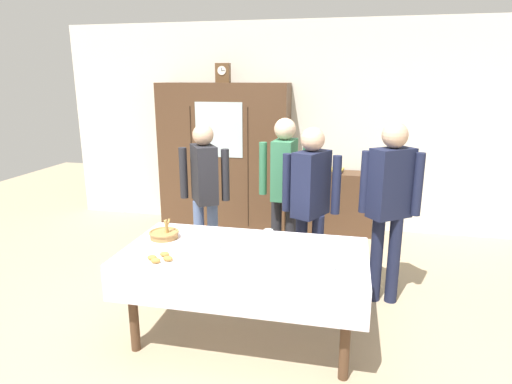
% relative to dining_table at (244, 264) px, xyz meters
% --- Properties ---
extents(ground_plane, '(12.00, 12.00, 0.00)m').
position_rel_dining_table_xyz_m(ground_plane, '(0.00, 0.24, -0.64)').
color(ground_plane, tan).
rests_on(ground_plane, ground).
extents(back_wall, '(6.40, 0.10, 2.70)m').
position_rel_dining_table_xyz_m(back_wall, '(0.00, 2.89, 0.71)').
color(back_wall, silver).
rests_on(back_wall, ground).
extents(dining_table, '(1.81, 0.95, 0.73)m').
position_rel_dining_table_xyz_m(dining_table, '(0.00, 0.00, 0.00)').
color(dining_table, '#4C3321').
rests_on(dining_table, ground).
extents(wall_cabinet, '(1.71, 0.46, 1.93)m').
position_rel_dining_table_xyz_m(wall_cabinet, '(-0.90, 2.59, 0.33)').
color(wall_cabinet, '#4C3321').
rests_on(wall_cabinet, ground).
extents(mantel_clock, '(0.18, 0.11, 0.24)m').
position_rel_dining_table_xyz_m(mantel_clock, '(-0.90, 2.59, 1.41)').
color(mantel_clock, brown).
rests_on(mantel_clock, wall_cabinet).
extents(bookshelf_low, '(0.95, 0.35, 0.81)m').
position_rel_dining_table_xyz_m(bookshelf_low, '(0.58, 2.64, -0.23)').
color(bookshelf_low, '#4C3321').
rests_on(bookshelf_low, ground).
extents(book_stack, '(0.19, 0.23, 0.05)m').
position_rel_dining_table_xyz_m(book_stack, '(0.58, 2.64, 0.20)').
color(book_stack, '#664C7A').
rests_on(book_stack, bookshelf_low).
extents(tea_cup_near_left, '(0.13, 0.13, 0.06)m').
position_rel_dining_table_xyz_m(tea_cup_near_left, '(-0.42, 0.05, 0.12)').
color(tea_cup_near_left, silver).
rests_on(tea_cup_near_left, dining_table).
extents(tea_cup_near_right, '(0.13, 0.13, 0.06)m').
position_rel_dining_table_xyz_m(tea_cup_near_right, '(-0.23, 0.01, 0.12)').
color(tea_cup_near_right, white).
rests_on(tea_cup_near_right, dining_table).
extents(tea_cup_back_edge, '(0.13, 0.13, 0.06)m').
position_rel_dining_table_xyz_m(tea_cup_back_edge, '(-0.12, -0.16, 0.12)').
color(tea_cup_back_edge, white).
rests_on(tea_cup_back_edge, dining_table).
extents(tea_cup_far_right, '(0.13, 0.13, 0.06)m').
position_rel_dining_table_xyz_m(tea_cup_far_right, '(0.06, -0.20, 0.12)').
color(tea_cup_far_right, white).
rests_on(tea_cup_far_right, dining_table).
extents(tea_cup_front_edge, '(0.13, 0.13, 0.06)m').
position_rel_dining_table_xyz_m(tea_cup_front_edge, '(0.12, 0.35, 0.12)').
color(tea_cup_front_edge, white).
rests_on(tea_cup_front_edge, dining_table).
extents(tea_cup_far_left, '(0.13, 0.13, 0.06)m').
position_rel_dining_table_xyz_m(tea_cup_far_left, '(0.64, -0.19, 0.12)').
color(tea_cup_far_left, white).
rests_on(tea_cup_far_left, dining_table).
extents(bread_basket, '(0.24, 0.24, 0.16)m').
position_rel_dining_table_xyz_m(bread_basket, '(-0.70, 0.15, 0.13)').
color(bread_basket, '#9E7542').
rests_on(bread_basket, dining_table).
extents(pastry_plate, '(0.28, 0.28, 0.05)m').
position_rel_dining_table_xyz_m(pastry_plate, '(-0.53, -0.28, 0.11)').
color(pastry_plate, white).
rests_on(pastry_plate, dining_table).
extents(spoon_far_left, '(0.12, 0.02, 0.01)m').
position_rel_dining_table_xyz_m(spoon_far_left, '(-0.23, -0.24, 0.10)').
color(spoon_far_left, silver).
rests_on(spoon_far_left, dining_table).
extents(spoon_center, '(0.12, 0.02, 0.01)m').
position_rel_dining_table_xyz_m(spoon_center, '(0.01, -0.03, 0.10)').
color(spoon_center, silver).
rests_on(spoon_center, dining_table).
extents(person_by_cabinet, '(0.52, 0.41, 1.57)m').
position_rel_dining_table_xyz_m(person_by_cabinet, '(0.41, 0.87, 0.32)').
color(person_by_cabinet, '#191E38').
rests_on(person_by_cabinet, ground).
extents(person_beside_shelf, '(0.52, 0.38, 1.63)m').
position_rel_dining_table_xyz_m(person_beside_shelf, '(1.09, 0.87, 0.36)').
color(person_beside_shelf, '#191E38').
rests_on(person_beside_shelf, ground).
extents(person_behind_table_left, '(0.52, 0.41, 1.55)m').
position_rel_dining_table_xyz_m(person_behind_table_left, '(-0.68, 1.13, 0.30)').
color(person_behind_table_left, slate).
rests_on(person_behind_table_left, ground).
extents(person_behind_table_right, '(0.52, 0.37, 1.61)m').
position_rel_dining_table_xyz_m(person_behind_table_right, '(0.10, 1.33, 0.34)').
color(person_behind_table_right, '#232328').
rests_on(person_behind_table_right, ground).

